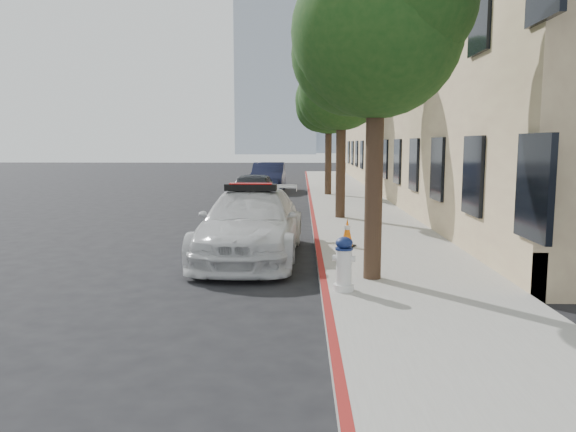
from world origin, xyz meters
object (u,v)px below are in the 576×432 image
(parked_car_far, at_px, (269,177))
(traffic_cone, at_px, (347,233))
(police_car, at_px, (251,224))
(fire_hydrant, at_px, (344,264))
(parked_car_mid, at_px, (252,192))

(parked_car_far, bearing_deg, traffic_cone, -79.69)
(police_car, distance_m, fire_hydrant, 3.68)
(police_car, distance_m, traffic_cone, 2.20)
(fire_hydrant, relative_size, traffic_cone, 1.34)
(police_car, bearing_deg, traffic_cone, 17.51)
(police_car, height_order, parked_car_mid, police_car)
(parked_car_mid, distance_m, parked_car_far, 8.41)
(police_car, xyz_separation_m, fire_hydrant, (1.74, -3.23, -0.17))
(fire_hydrant, bearing_deg, parked_car_far, 108.98)
(police_car, height_order, parked_car_far, police_car)
(parked_car_far, xyz_separation_m, fire_hydrant, (2.33, -19.93, -0.17))
(police_car, relative_size, traffic_cone, 8.06)
(parked_car_mid, relative_size, parked_car_far, 0.92)
(police_car, distance_m, parked_car_mid, 8.33)
(parked_car_mid, bearing_deg, fire_hydrant, -76.52)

